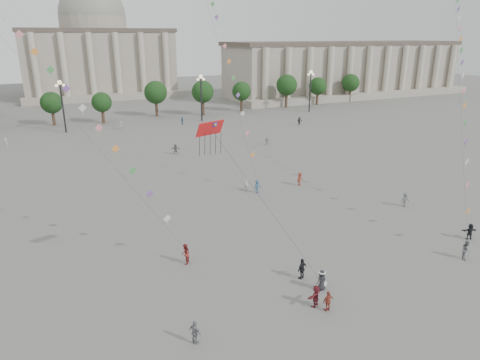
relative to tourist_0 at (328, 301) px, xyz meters
name	(u,v)px	position (x,y,z in m)	size (l,w,h in m)	color
ground	(323,285)	(1.74, 2.97, -0.81)	(360.00, 360.00, 0.00)	#5D5A58
hall_east	(346,69)	(76.74, 96.86, 7.62)	(84.00, 26.22, 17.20)	gray
hall_central	(97,51)	(1.74, 132.19, 13.42)	(48.30, 34.30, 35.50)	gray
tree_row	(129,97)	(1.74, 80.97, 4.58)	(137.12, 5.12, 8.00)	#3B2A1D
lamp_post_mid_west	(61,97)	(-13.26, 72.97, 6.54)	(2.00, 0.90, 10.65)	#262628
lamp_post_mid_east	(201,89)	(16.74, 72.97, 6.54)	(2.00, 0.90, 10.65)	#262628
lamp_post_far_east	(310,83)	(46.74, 72.97, 6.54)	(2.00, 0.90, 10.65)	#262628
person_crowd_0	(182,121)	(11.29, 70.97, 0.04)	(1.00, 0.42, 1.71)	#2E4C68
person_crowd_3	(470,231)	(19.69, 3.70, 0.02)	(1.54, 0.49, 1.66)	black
person_crowd_4	(122,125)	(-2.20, 70.97, 0.10)	(1.68, 0.54, 1.81)	white
person_crowd_6	(405,200)	(20.28, 12.81, 0.06)	(1.13, 0.65, 1.75)	#58595D
person_crowd_7	(267,141)	(19.67, 46.03, -0.05)	(1.42, 0.45, 1.53)	#B1B1AD
person_crowd_8	(300,179)	(13.07, 24.42, 0.10)	(1.17, 0.67, 1.82)	maroon
person_crowd_9	(299,121)	(35.17, 59.47, 0.05)	(1.60, 0.51, 1.73)	#212327
person_crowd_10	(6,142)	(-23.90, 65.25, -0.03)	(0.57, 0.37, 1.55)	silver
person_crowd_12	(176,149)	(2.51, 46.86, 0.07)	(1.63, 0.52, 1.76)	slate
person_crowd_13	(246,184)	(5.76, 25.88, 0.01)	(0.60, 0.39, 1.64)	#BABAB5
tourist_0	(328,301)	(0.00, 0.00, 0.00)	(0.95, 0.40, 1.62)	#953928
tourist_2	(316,296)	(-0.50, 0.87, 0.06)	(1.61, 0.51, 1.74)	maroon
tourist_3	(195,333)	(-10.02, 0.73, 0.05)	(1.00, 0.42, 1.71)	slate
tourist_4	(302,269)	(0.66, 4.52, 0.10)	(1.07, 0.45, 1.83)	black
kite_flyer_0	(185,254)	(-7.38, 10.92, 0.14)	(0.93, 0.72, 1.90)	maroon
kite_flyer_1	(257,186)	(6.54, 24.23, 0.07)	(1.14, 0.66, 1.77)	#335373
kite_flyer_2	(466,250)	(15.93, 1.14, 0.09)	(0.87, 0.68, 1.79)	slate
hat_person	(322,280)	(1.16, 2.47, 0.09)	(0.89, 0.63, 1.72)	black
dragon_kite	(211,139)	(-6.71, 5.63, 11.60)	(4.52, 3.45, 14.55)	red
kite_train_east	(458,18)	(37.25, 23.39, 20.65)	(40.35, 41.57, 69.55)	#3F3F3F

